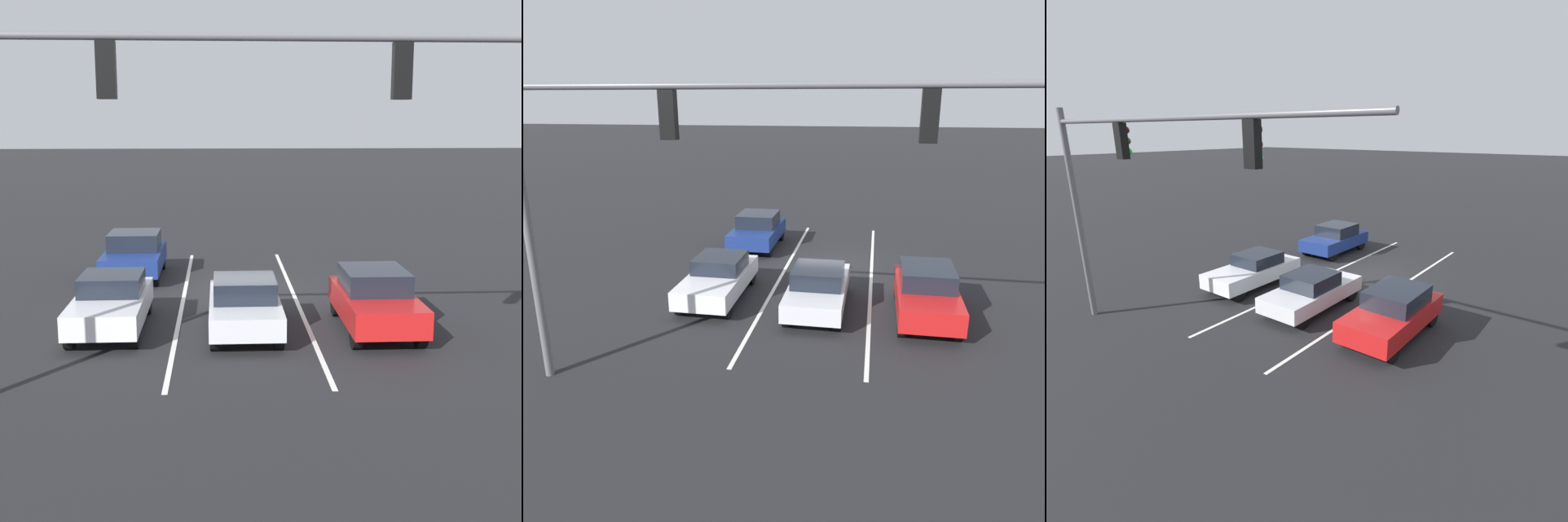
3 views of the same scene
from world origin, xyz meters
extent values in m
plane|color=black|center=(0.00, 0.00, 0.00)|extent=(240.00, 240.00, 0.00)
cube|color=silver|center=(-1.69, 1.52, 0.01)|extent=(0.12, 15.04, 0.01)
cube|color=silver|center=(1.69, 1.52, 0.01)|extent=(0.12, 15.04, 0.01)
cube|color=silver|center=(3.37, 4.44, 0.63)|extent=(1.77, 4.28, 0.60)
cube|color=black|center=(3.37, 4.13, 1.17)|extent=(1.56, 1.73, 0.49)
cube|color=red|center=(2.76, 2.33, 0.77)|extent=(0.24, 0.06, 0.12)
cube|color=red|center=(3.99, 2.33, 0.77)|extent=(0.24, 0.06, 0.12)
cylinder|color=black|center=(2.62, 6.00, 0.33)|extent=(0.22, 0.66, 0.66)
cylinder|color=black|center=(4.13, 6.00, 0.33)|extent=(0.22, 0.66, 0.66)
cylinder|color=black|center=(2.62, 2.87, 0.33)|extent=(0.22, 0.66, 0.66)
cylinder|color=black|center=(4.13, 2.87, 0.33)|extent=(0.22, 0.66, 0.66)
cube|color=red|center=(-3.38, 4.85, 0.67)|extent=(1.80, 4.16, 0.66)
cube|color=black|center=(-3.38, 4.59, 1.28)|extent=(1.58, 2.04, 0.56)
cube|color=red|center=(-4.01, 2.81, 0.84)|extent=(0.24, 0.06, 0.12)
cube|color=red|center=(-2.75, 2.81, 0.84)|extent=(0.24, 0.06, 0.12)
cylinder|color=black|center=(-4.15, 6.34, 0.34)|extent=(0.22, 0.68, 0.68)
cylinder|color=black|center=(-2.61, 6.34, 0.34)|extent=(0.22, 0.68, 0.68)
cylinder|color=black|center=(-4.15, 3.36, 0.34)|extent=(0.22, 0.68, 0.68)
cylinder|color=black|center=(-2.61, 3.36, 0.34)|extent=(0.22, 0.68, 0.68)
cube|color=silver|center=(-0.04, 4.72, 0.60)|extent=(1.77, 4.24, 0.56)
cube|color=black|center=(-0.04, 4.80, 1.14)|extent=(1.56, 1.76, 0.53)
cube|color=red|center=(-0.66, 2.64, 0.74)|extent=(0.24, 0.06, 0.12)
cube|color=red|center=(0.58, 2.64, 0.74)|extent=(0.24, 0.06, 0.12)
cylinder|color=black|center=(-0.79, 6.27, 0.32)|extent=(0.22, 0.64, 0.64)
cylinder|color=black|center=(0.72, 6.27, 0.32)|extent=(0.22, 0.64, 0.64)
cylinder|color=black|center=(-0.79, 3.17, 0.32)|extent=(0.22, 0.64, 0.64)
cylinder|color=black|center=(0.72, 3.17, 0.32)|extent=(0.22, 0.64, 0.64)
cube|color=navy|center=(3.50, -1.98, 0.65)|extent=(1.91, 4.00, 0.62)
cube|color=black|center=(3.50, -2.18, 1.25)|extent=(1.68, 1.89, 0.59)
cube|color=red|center=(2.84, -3.94, 0.81)|extent=(0.24, 0.06, 0.12)
cube|color=red|center=(4.17, -3.94, 0.81)|extent=(0.24, 0.06, 0.12)
cylinder|color=black|center=(2.68, -0.57, 0.34)|extent=(0.22, 0.69, 0.69)
cylinder|color=black|center=(4.33, -0.57, 0.34)|extent=(0.22, 0.69, 0.69)
cylinder|color=black|center=(2.68, -3.38, 0.34)|extent=(0.22, 0.69, 0.69)
cylinder|color=black|center=(4.33, -3.38, 0.34)|extent=(0.22, 0.69, 0.69)
cylinder|color=slate|center=(5.93, 10.04, 3.55)|extent=(0.20, 0.20, 7.09)
cylinder|color=slate|center=(0.14, 10.04, 6.67)|extent=(11.59, 0.14, 0.14)
cube|color=black|center=(-2.56, 10.04, 6.12)|extent=(0.32, 0.22, 0.95)
sphere|color=#4C0C0C|center=(-2.56, 9.88, 6.41)|extent=(0.20, 0.20, 0.20)
sphere|color=#4C420C|center=(-2.56, 9.88, 6.12)|extent=(0.20, 0.20, 0.20)
sphere|color=#19D83F|center=(-2.56, 9.88, 5.84)|extent=(0.20, 0.20, 0.20)
cube|color=black|center=(2.43, 10.04, 6.12)|extent=(0.32, 0.22, 0.95)
sphere|color=#4C0C0C|center=(2.43, 9.88, 6.41)|extent=(0.20, 0.20, 0.20)
sphere|color=#4C420C|center=(2.43, 9.88, 6.12)|extent=(0.20, 0.20, 0.20)
sphere|color=#19D83F|center=(2.43, 9.88, 5.84)|extent=(0.20, 0.20, 0.20)
camera|label=1|loc=(0.57, 22.63, 5.29)|focal=50.00mm
camera|label=2|loc=(-1.65, 19.88, 6.38)|focal=35.00mm
camera|label=3|loc=(-8.57, 15.99, 6.36)|focal=28.00mm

